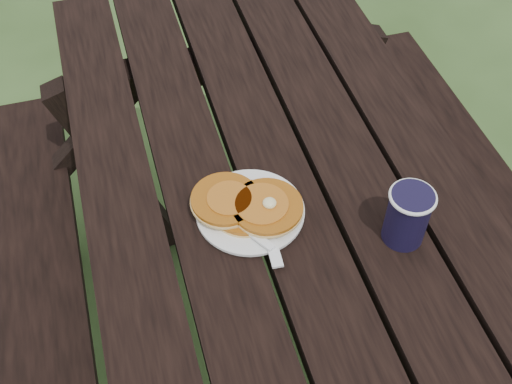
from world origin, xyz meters
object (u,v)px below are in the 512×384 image
object	(u,v)px
plate	(250,212)
coffee_cup	(408,214)
picnic_table	(295,343)
pancake_stack	(247,205)

from	to	relation	value
plate	coffee_cup	world-z (taller)	coffee_cup
picnic_table	coffee_cup	bearing A→B (deg)	-10.45
plate	pancake_stack	world-z (taller)	pancake_stack
picnic_table	pancake_stack	world-z (taller)	pancake_stack
pancake_stack	picnic_table	bearing A→B (deg)	-50.37
pancake_stack	coffee_cup	size ratio (longest dim) A/B	1.74
coffee_cup	pancake_stack	bearing A→B (deg)	153.18
picnic_table	coffee_cup	distance (m)	0.48
plate	pancake_stack	size ratio (longest dim) A/B	0.99
picnic_table	plate	distance (m)	0.41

